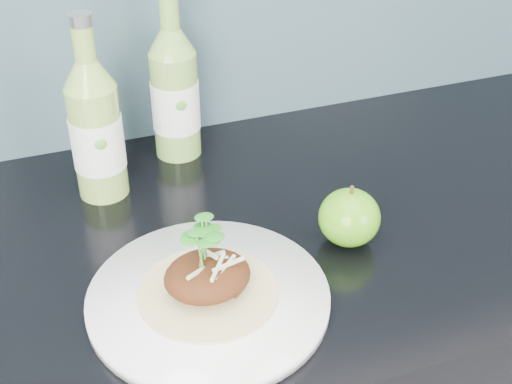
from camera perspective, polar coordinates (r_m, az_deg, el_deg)
The scene contains 5 objects.
dinner_plate at distance 0.83m, azimuth -3.82°, elevation -8.51°, with size 0.35×0.35×0.02m.
pork_taco at distance 0.81m, azimuth -3.92°, elevation -6.59°, with size 0.16×0.16×0.10m.
green_apple at distance 0.91m, azimuth 7.48°, elevation -2.03°, with size 0.09×0.09×0.08m.
cider_bottle_left at distance 0.99m, azimuth -12.67°, elevation 4.86°, with size 0.09×0.09×0.26m.
cider_bottle_right at distance 1.07m, azimuth -6.51°, elevation 7.83°, with size 0.09×0.09×0.26m.
Camera 1 is at (-0.21, 0.98, 1.47)m, focal length 50.00 mm.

